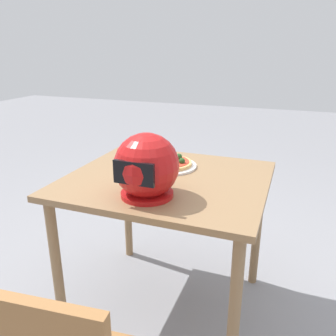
% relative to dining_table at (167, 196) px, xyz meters
% --- Properties ---
extents(ground_plane, '(14.00, 14.00, 0.00)m').
position_rel_dining_table_xyz_m(ground_plane, '(0.00, 0.00, -0.67)').
color(ground_plane, gray).
extents(dining_table, '(0.98, 0.87, 0.78)m').
position_rel_dining_table_xyz_m(dining_table, '(0.00, 0.00, 0.00)').
color(dining_table, olive).
rests_on(dining_table, ground).
extents(pizza_plate, '(0.30, 0.30, 0.01)m').
position_rel_dining_table_xyz_m(pizza_plate, '(0.05, -0.15, 0.11)').
color(pizza_plate, white).
rests_on(pizza_plate, dining_table).
extents(pizza, '(0.25, 0.25, 0.05)m').
position_rel_dining_table_xyz_m(pizza, '(0.05, -0.15, 0.13)').
color(pizza, tan).
rests_on(pizza, pizza_plate).
extents(motorcycle_helmet, '(0.28, 0.28, 0.28)m').
position_rel_dining_table_xyz_m(motorcycle_helmet, '(0.00, 0.25, 0.24)').
color(motorcycle_helmet, '#B21414').
rests_on(motorcycle_helmet, dining_table).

